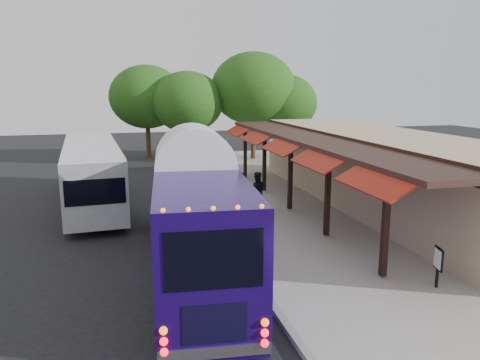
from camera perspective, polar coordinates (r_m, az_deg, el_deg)
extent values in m
plane|color=black|center=(17.12, -1.28, -8.38)|extent=(90.00, 90.00, 0.00)
cube|color=#9E9B93|center=(22.25, 9.01, -3.64)|extent=(10.00, 40.00, 0.15)
cube|color=gray|center=(20.84, -3.64, -4.55)|extent=(0.20, 40.00, 0.16)
cube|color=tan|center=(23.47, 17.03, 1.10)|extent=(5.00, 20.00, 3.60)
cube|color=black|center=(22.05, 11.62, 4.67)|extent=(0.06, 20.00, 0.60)
cube|color=#331E19|center=(21.60, 9.04, 4.89)|extent=(2.60, 20.00, 0.18)
cube|color=black|center=(14.40, 17.32, -5.21)|extent=(0.18, 0.18, 3.16)
cube|color=#9D1D0E|center=(13.87, 16.13, -0.05)|extent=(1.00, 3.20, 0.57)
cube|color=black|center=(17.81, 10.63, -1.75)|extent=(0.18, 0.18, 3.16)
cube|color=#9D1D0E|center=(17.38, 9.50, 2.49)|extent=(1.00, 3.20, 0.57)
cube|color=black|center=(21.42, 6.16, 0.60)|extent=(0.18, 0.18, 3.16)
cube|color=#9D1D0E|center=(21.06, 5.13, 4.14)|extent=(1.00, 3.20, 0.57)
cube|color=black|center=(25.15, 2.99, 2.26)|extent=(0.18, 0.18, 3.16)
cube|color=#9D1D0E|center=(24.85, 2.07, 5.28)|extent=(1.00, 3.20, 0.57)
cube|color=black|center=(28.95, 0.64, 3.48)|extent=(0.18, 0.18, 3.16)
cube|color=#9D1D0E|center=(28.69, -0.19, 6.11)|extent=(1.00, 3.20, 0.57)
sphere|color=#178283|center=(16.04, 15.12, 0.53)|extent=(0.26, 0.26, 0.26)
sphere|color=#178283|center=(20.48, 8.30, 3.10)|extent=(0.26, 0.26, 0.26)
sphere|color=#178283|center=(25.13, 3.93, 4.71)|extent=(0.26, 0.26, 0.26)
cube|color=#1B0755|center=(14.94, -5.51, -3.69)|extent=(3.40, 11.54, 2.99)
cube|color=#1B0755|center=(15.45, -5.39, -9.55)|extent=(3.34, 11.42, 0.33)
ellipsoid|color=white|center=(14.63, -5.62, 1.89)|extent=(3.38, 11.31, 0.53)
cube|color=black|center=(9.46, -0.15, -9.51)|extent=(1.98, 0.20, 1.23)
cube|color=silver|center=(10.41, -0.24, -19.82)|extent=(2.37, 0.38, 0.27)
sphere|color=#FF0C0C|center=(10.05, -6.22, -19.51)|extent=(0.17, 0.17, 0.17)
sphere|color=#FF0C0C|center=(10.48, 5.68, -18.09)|extent=(0.17, 0.17, 0.17)
cylinder|color=black|center=(11.32, -7.55, -16.63)|extent=(0.37, 1.01, 0.99)
cylinder|color=black|center=(11.73, 3.53, -15.49)|extent=(0.37, 1.01, 0.99)
cylinder|color=black|center=(18.71, -10.48, -5.26)|extent=(0.37, 1.01, 0.99)
cylinder|color=black|center=(18.96, -3.85, -4.87)|extent=(0.37, 1.01, 0.99)
cube|color=gray|center=(24.01, -17.60, 0.94)|extent=(3.31, 11.54, 2.62)
cube|color=black|center=(24.08, -20.59, 1.32)|extent=(0.75, 9.66, 0.99)
cube|color=black|center=(23.93, -14.65, 1.62)|extent=(0.75, 9.66, 0.99)
cube|color=silver|center=(23.82, -17.79, 4.14)|extent=(3.25, 11.31, 0.10)
cylinder|color=black|center=(20.50, -21.16, -4.43)|extent=(0.35, 0.97, 0.95)
cylinder|color=black|center=(20.33, -14.77, -4.15)|extent=(0.35, 0.97, 0.95)
cylinder|color=black|center=(27.67, -19.43, -0.34)|extent=(0.35, 0.97, 0.95)
cylinder|color=black|center=(27.54, -14.72, -0.11)|extent=(0.35, 0.97, 0.95)
imported|color=black|center=(20.76, 0.25, -1.66)|extent=(0.76, 0.56, 1.91)
imported|color=black|center=(21.54, 2.04, -1.34)|extent=(0.97, 0.82, 1.79)
imported|color=black|center=(21.94, -2.89, -1.17)|extent=(1.10, 0.90, 1.75)
imported|color=black|center=(29.89, -2.12, 2.02)|extent=(1.14, 0.87, 1.56)
cube|color=black|center=(14.58, 22.96, -9.82)|extent=(0.08, 0.08, 1.19)
cube|color=black|center=(14.49, 23.05, -8.82)|extent=(0.17, 0.53, 0.65)
cube|color=white|center=(14.47, 22.94, -8.84)|extent=(0.12, 0.44, 0.54)
cylinder|color=#382314|center=(36.05, -6.31, 4.59)|extent=(0.36, 0.36, 3.13)
ellipsoid|color=#1D4711|center=(35.82, -6.42, 9.45)|extent=(5.40, 5.40, 4.59)
cylinder|color=#382314|center=(36.91, 1.62, 5.33)|extent=(0.36, 0.36, 3.79)
ellipsoid|color=#1D4711|center=(36.71, 1.65, 11.10)|extent=(6.55, 6.55, 5.57)
cylinder|color=#382314|center=(37.65, 5.28, 4.83)|extent=(0.36, 0.36, 3.04)
ellipsoid|color=#1D4711|center=(37.42, 5.36, 9.36)|extent=(5.25, 5.25, 4.47)
cylinder|color=#382314|center=(37.93, -11.11, 4.96)|extent=(0.36, 0.36, 3.36)
ellipsoid|color=#1D4711|center=(37.71, -11.31, 9.91)|extent=(5.80, 5.80, 4.93)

